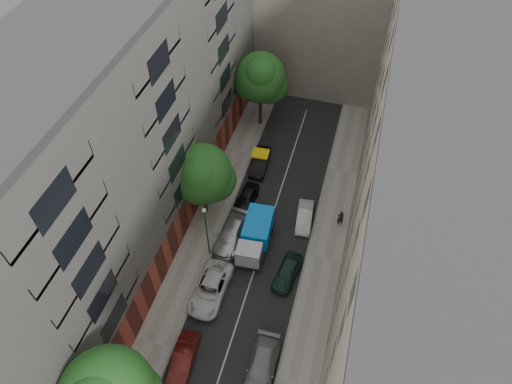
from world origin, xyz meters
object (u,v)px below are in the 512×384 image
(car_left_3, at_px, (231,235))
(tree_far, at_px, (261,80))
(car_left_2, at_px, (211,289))
(car_left_4, at_px, (246,198))
(car_right_1, at_px, (261,367))
(lamp_post, at_px, (206,227))
(car_left_5, at_px, (260,162))
(car_left_1, at_px, (184,359))
(car_right_2, at_px, (287,272))
(tree_mid, at_px, (202,176))
(pedestrian, at_px, (340,218))
(tarp_truck, at_px, (256,236))
(car_right_3, at_px, (304,217))

(car_left_3, bearing_deg, tree_far, 99.60)
(car_left_2, xyz_separation_m, car_left_4, (0.00, 10.12, -0.08))
(car_right_1, bearing_deg, lamp_post, 127.76)
(car_left_5, bearing_deg, car_left_4, -93.71)
(car_left_1, distance_m, car_left_5, 21.11)
(car_right_2, xyz_separation_m, tree_mid, (-8.86, 4.81, 4.24))
(pedestrian, bearing_deg, tree_mid, -12.36)
(tarp_truck, relative_size, car_left_1, 1.35)
(car_left_5, xyz_separation_m, car_right_3, (5.80, -5.83, -0.08))
(car_left_1, relative_size, car_left_5, 0.95)
(tarp_truck, bearing_deg, car_right_3, 42.96)
(car_right_2, bearing_deg, car_left_3, 165.59)
(car_right_3, bearing_deg, car_left_2, -127.42)
(pedestrian, bearing_deg, tarp_truck, 11.15)
(car_right_2, relative_size, tree_far, 0.46)
(car_left_3, xyz_separation_m, lamp_post, (-1.33, -2.00, 3.17))
(car_left_1, distance_m, car_left_2, 5.89)
(car_left_4, distance_m, car_right_3, 5.84)
(car_left_1, bearing_deg, tree_far, 89.00)
(car_left_5, xyz_separation_m, lamp_post, (-1.40, -11.62, 3.19))
(car_right_1, relative_size, car_right_3, 1.28)
(car_left_1, bearing_deg, car_left_5, 85.46)
(car_left_2, distance_m, car_right_2, 6.45)
(car_left_1, height_order, pedestrian, pedestrian)
(car_left_4, relative_size, car_right_1, 0.79)
(car_left_1, xyz_separation_m, tree_far, (-1.70, 27.59, 5.30))
(car_left_1, height_order, car_right_3, car_left_1)
(car_left_2, bearing_deg, tarp_truck, 69.29)
(car_right_1, bearing_deg, car_left_5, 104.11)
(car_right_1, bearing_deg, pedestrian, 75.78)
(car_left_1, relative_size, car_left_2, 0.78)
(car_left_4, bearing_deg, tree_far, 103.35)
(tarp_truck, relative_size, car_left_2, 1.05)
(tree_far, distance_m, lamp_post, 18.22)
(tarp_truck, distance_m, car_left_2, 6.05)
(car_right_2, bearing_deg, car_left_1, -113.11)
(car_left_5, height_order, car_right_2, car_left_5)
(tree_mid, bearing_deg, lamp_post, -67.10)
(tree_far, height_order, pedestrian, tree_far)
(car_right_1, relative_size, tree_mid, 0.65)
(car_right_2, bearing_deg, tarp_truck, 153.31)
(car_left_2, distance_m, tree_mid, 9.60)
(car_left_5, relative_size, car_right_3, 1.13)
(pedestrian, bearing_deg, car_left_5, -51.77)
(car_right_3, distance_m, lamp_post, 9.80)
(car_right_1, xyz_separation_m, tree_far, (-7.30, 26.70, 5.26))
(car_left_1, xyz_separation_m, pedestrian, (9.00, 15.78, 0.32))
(car_left_5, height_order, pedestrian, pedestrian)
(car_left_5, relative_size, car_right_2, 1.09)
(car_right_2, distance_m, car_right_3, 6.20)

